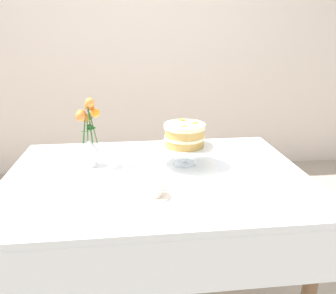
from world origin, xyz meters
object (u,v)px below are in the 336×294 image
(cake_stand, at_px, (184,149))
(layer_cake, at_px, (184,135))
(teacup, at_px, (154,191))
(dining_table, at_px, (157,193))
(flower_vase, at_px, (89,136))

(cake_stand, relative_size, layer_cake, 1.45)
(layer_cake, relative_size, teacup, 1.54)
(dining_table, height_order, layer_cake, layer_cake)
(layer_cake, xyz_separation_m, teacup, (-0.17, -0.33, -0.13))
(cake_stand, distance_m, teacup, 0.38)
(dining_table, xyz_separation_m, flower_vase, (-0.31, 0.16, 0.24))
(dining_table, bearing_deg, teacup, -97.13)
(flower_vase, relative_size, teacup, 2.64)
(teacup, bearing_deg, flower_vase, 128.03)
(layer_cake, distance_m, flower_vase, 0.46)
(flower_vase, xyz_separation_m, teacup, (0.29, -0.37, -0.13))
(cake_stand, relative_size, teacup, 2.23)
(layer_cake, bearing_deg, flower_vase, 175.01)
(dining_table, distance_m, flower_vase, 0.43)
(teacup, bearing_deg, dining_table, 82.87)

